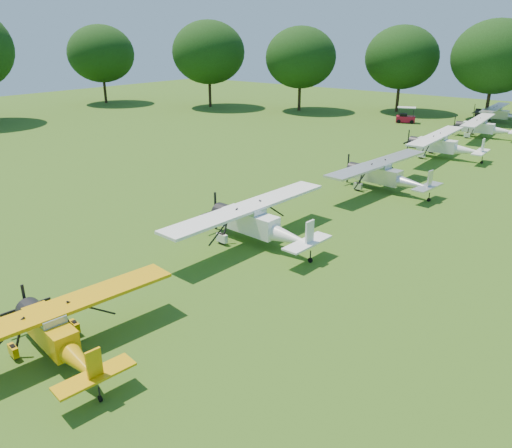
{
  "coord_description": "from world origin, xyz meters",
  "views": [
    {
      "loc": [
        16.15,
        -15.76,
        11.12
      ],
      "look_at": [
        0.39,
        3.93,
        1.4
      ],
      "focal_mm": 35.0,
      "sensor_mm": 36.0,
      "label": 1
    }
  ],
  "objects_px": {
    "aircraft_2": "(55,332)",
    "aircraft_5": "(443,144)",
    "aircraft_4": "(385,174)",
    "golf_cart": "(405,118)",
    "aircraft_6": "(484,126)",
    "aircraft_7": "(500,113)",
    "aircraft_3": "(258,221)"
  },
  "relations": [
    {
      "from": "aircraft_4",
      "to": "aircraft_7",
      "type": "xyz_separation_m",
      "value": [
        -1.47,
        37.42,
        -0.06
      ]
    },
    {
      "from": "aircraft_6",
      "to": "golf_cart",
      "type": "height_order",
      "value": "aircraft_6"
    },
    {
      "from": "aircraft_2",
      "to": "aircraft_4",
      "type": "distance_m",
      "value": 26.54
    },
    {
      "from": "aircraft_5",
      "to": "aircraft_7",
      "type": "bearing_deg",
      "value": 91.05
    },
    {
      "from": "aircraft_5",
      "to": "golf_cart",
      "type": "bearing_deg",
      "value": 121.11
    },
    {
      "from": "aircraft_4",
      "to": "aircraft_5",
      "type": "xyz_separation_m",
      "value": [
        -0.34,
        13.13,
        0.02
      ]
    },
    {
      "from": "aircraft_3",
      "to": "golf_cart",
      "type": "relative_size",
      "value": 4.38
    },
    {
      "from": "aircraft_3",
      "to": "aircraft_4",
      "type": "bearing_deg",
      "value": 88.52
    },
    {
      "from": "aircraft_7",
      "to": "aircraft_5",
      "type": "bearing_deg",
      "value": -90.02
    },
    {
      "from": "aircraft_2",
      "to": "aircraft_4",
      "type": "xyz_separation_m",
      "value": [
        0.19,
        26.54,
        0.19
      ]
    },
    {
      "from": "aircraft_2",
      "to": "golf_cart",
      "type": "bearing_deg",
      "value": 108.47
    },
    {
      "from": "aircraft_5",
      "to": "golf_cart",
      "type": "relative_size",
      "value": 4.34
    },
    {
      "from": "golf_cart",
      "to": "aircraft_3",
      "type": "bearing_deg",
      "value": -98.6
    },
    {
      "from": "aircraft_5",
      "to": "aircraft_7",
      "type": "relative_size",
      "value": 1.06
    },
    {
      "from": "aircraft_7",
      "to": "aircraft_3",
      "type": "bearing_deg",
      "value": -92.34
    },
    {
      "from": "aircraft_6",
      "to": "aircraft_7",
      "type": "distance_m",
      "value": 11.75
    },
    {
      "from": "aircraft_7",
      "to": "golf_cart",
      "type": "xyz_separation_m",
      "value": [
        -9.58,
        -7.63,
        -0.59
      ]
    },
    {
      "from": "aircraft_4",
      "to": "aircraft_6",
      "type": "distance_m",
      "value": 25.73
    },
    {
      "from": "aircraft_3",
      "to": "aircraft_5",
      "type": "distance_m",
      "value": 26.88
    },
    {
      "from": "aircraft_5",
      "to": "aircraft_6",
      "type": "relative_size",
      "value": 1.06
    },
    {
      "from": "aircraft_2",
      "to": "aircraft_3",
      "type": "xyz_separation_m",
      "value": [
        -0.98,
        12.8,
        0.22
      ]
    },
    {
      "from": "aircraft_6",
      "to": "aircraft_7",
      "type": "xyz_separation_m",
      "value": [
        -1.26,
        11.68,
        0.0
      ]
    },
    {
      "from": "aircraft_4",
      "to": "aircraft_3",
      "type": "bearing_deg",
      "value": -89.14
    },
    {
      "from": "aircraft_4",
      "to": "aircraft_6",
      "type": "relative_size",
      "value": 1.05
    },
    {
      "from": "golf_cart",
      "to": "aircraft_2",
      "type": "bearing_deg",
      "value": -100.47
    },
    {
      "from": "aircraft_3",
      "to": "golf_cart",
      "type": "distance_m",
      "value": 44.64
    },
    {
      "from": "aircraft_6",
      "to": "golf_cart",
      "type": "relative_size",
      "value": 4.09
    },
    {
      "from": "aircraft_2",
      "to": "aircraft_5",
      "type": "xyz_separation_m",
      "value": [
        -0.16,
        39.67,
        0.21
      ]
    },
    {
      "from": "aircraft_3",
      "to": "aircraft_5",
      "type": "relative_size",
      "value": 1.01
    },
    {
      "from": "aircraft_4",
      "to": "golf_cart",
      "type": "height_order",
      "value": "aircraft_4"
    },
    {
      "from": "aircraft_5",
      "to": "golf_cart",
      "type": "distance_m",
      "value": 19.82
    },
    {
      "from": "aircraft_6",
      "to": "golf_cart",
      "type": "xyz_separation_m",
      "value": [
        -10.84,
        4.06,
        -0.59
      ]
    }
  ]
}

